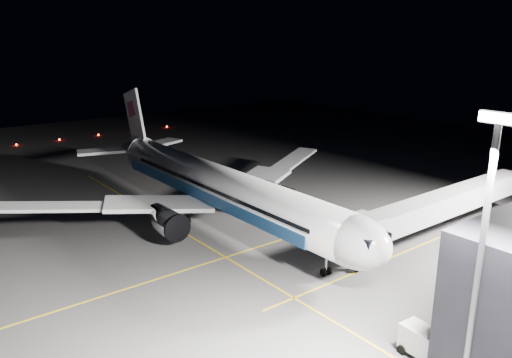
{
  "coord_description": "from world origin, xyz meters",
  "views": [
    {
      "loc": [
        54.73,
        -36.18,
        25.06
      ],
      "look_at": [
        2.26,
        4.56,
        6.0
      ],
      "focal_mm": 35.0,
      "sensor_mm": 36.0,
      "label": 1
    }
  ],
  "objects_px": {
    "safety_cone_a": "(241,194)",
    "safety_cone_b": "(268,193)",
    "service_truck": "(429,346)",
    "jet_bridge": "(437,206)",
    "floodlight_mast_south": "(483,239)",
    "baggage_tug": "(271,204)",
    "safety_cone_c": "(263,189)",
    "airliner": "(215,185)"
  },
  "relations": [
    {
      "from": "safety_cone_a",
      "to": "service_truck",
      "type": "bearing_deg",
      "value": -17.24
    },
    {
      "from": "jet_bridge",
      "to": "service_truck",
      "type": "distance_m",
      "value": 26.52
    },
    {
      "from": "floodlight_mast_south",
      "to": "service_truck",
      "type": "bearing_deg",
      "value": 155.77
    },
    {
      "from": "baggage_tug",
      "to": "safety_cone_a",
      "type": "bearing_deg",
      "value": -177.14
    },
    {
      "from": "airliner",
      "to": "jet_bridge",
      "type": "bearing_deg",
      "value": 38.04
    },
    {
      "from": "floodlight_mast_south",
      "to": "safety_cone_b",
      "type": "xyz_separation_m",
      "value": [
        -45.64,
        19.1,
        -12.06
      ]
    },
    {
      "from": "baggage_tug",
      "to": "safety_cone_c",
      "type": "distance_m",
      "value": 9.52
    },
    {
      "from": "safety_cone_b",
      "to": "safety_cone_c",
      "type": "distance_m",
      "value": 2.53
    },
    {
      "from": "safety_cone_c",
      "to": "floodlight_mast_south",
      "type": "bearing_deg",
      "value": -22.63
    },
    {
      "from": "floodlight_mast_south",
      "to": "service_truck",
      "type": "height_order",
      "value": "floodlight_mast_south"
    },
    {
      "from": "airliner",
      "to": "safety_cone_c",
      "type": "xyz_separation_m",
      "value": [
        -6.92,
        14.0,
        -4.88
      ]
    },
    {
      "from": "floodlight_mast_south",
      "to": "baggage_tug",
      "type": "distance_m",
      "value": 44.17
    },
    {
      "from": "baggage_tug",
      "to": "safety_cone_b",
      "type": "distance_m",
      "value": 7.05
    },
    {
      "from": "airliner",
      "to": "service_truck",
      "type": "xyz_separation_m",
      "value": [
        37.1,
        -4.23,
        -3.79
      ]
    },
    {
      "from": "baggage_tug",
      "to": "safety_cone_a",
      "type": "height_order",
      "value": "baggage_tug"
    },
    {
      "from": "airliner",
      "to": "floodlight_mast_south",
      "type": "bearing_deg",
      "value": -8.33
    },
    {
      "from": "jet_bridge",
      "to": "floodlight_mast_south",
      "type": "relative_size",
      "value": 1.66
    },
    {
      "from": "safety_cone_a",
      "to": "safety_cone_b",
      "type": "height_order",
      "value": "safety_cone_b"
    },
    {
      "from": "floodlight_mast_south",
      "to": "safety_cone_c",
      "type": "xyz_separation_m",
      "value": [
        -48.0,
        20.01,
        -12.08
      ]
    },
    {
      "from": "service_truck",
      "to": "safety_cone_a",
      "type": "xyz_separation_m",
      "value": [
        -44.03,
        13.66,
        -1.09
      ]
    },
    {
      "from": "safety_cone_b",
      "to": "service_truck",
      "type": "bearing_deg",
      "value": -22.56
    },
    {
      "from": "jet_bridge",
      "to": "safety_cone_c",
      "type": "relative_size",
      "value": 60.04
    },
    {
      "from": "jet_bridge",
      "to": "service_truck",
      "type": "xyz_separation_m",
      "value": [
        14.03,
        -22.28,
        -3.21
      ]
    },
    {
      "from": "jet_bridge",
      "to": "safety_cone_a",
      "type": "relative_size",
      "value": 62.07
    },
    {
      "from": "airliner",
      "to": "jet_bridge",
      "type": "xyz_separation_m",
      "value": [
        23.08,
        18.06,
        -0.58
      ]
    },
    {
      "from": "safety_cone_a",
      "to": "safety_cone_b",
      "type": "distance_m",
      "value": 4.35
    },
    {
      "from": "safety_cone_a",
      "to": "airliner",
      "type": "bearing_deg",
      "value": -53.73
    },
    {
      "from": "airliner",
      "to": "safety_cone_c",
      "type": "distance_m",
      "value": 16.36
    },
    {
      "from": "jet_bridge",
      "to": "floodlight_mast_south",
      "type": "xyz_separation_m",
      "value": [
        18.0,
        -24.07,
        7.79
      ]
    },
    {
      "from": "safety_cone_c",
      "to": "safety_cone_a",
      "type": "bearing_deg",
      "value": -90.0
    },
    {
      "from": "jet_bridge",
      "to": "safety_cone_b",
      "type": "distance_m",
      "value": 28.41
    },
    {
      "from": "jet_bridge",
      "to": "floodlight_mast_south",
      "type": "bearing_deg",
      "value": -53.21
    },
    {
      "from": "jet_bridge",
      "to": "safety_cone_c",
      "type": "height_order",
      "value": "jet_bridge"
    },
    {
      "from": "airliner",
      "to": "safety_cone_b",
      "type": "bearing_deg",
      "value": 109.24
    },
    {
      "from": "jet_bridge",
      "to": "safety_cone_b",
      "type": "relative_size",
      "value": 54.84
    },
    {
      "from": "service_truck",
      "to": "safety_cone_b",
      "type": "bearing_deg",
      "value": 161.05
    },
    {
      "from": "safety_cone_a",
      "to": "safety_cone_b",
      "type": "bearing_deg",
      "value": 57.17
    },
    {
      "from": "service_truck",
      "to": "safety_cone_b",
      "type": "distance_m",
      "value": 45.13
    },
    {
      "from": "jet_bridge",
      "to": "baggage_tug",
      "type": "xyz_separation_m",
      "value": [
        -21.86,
        -8.98,
        -3.81
      ]
    },
    {
      "from": "service_truck",
      "to": "jet_bridge",
      "type": "bearing_deg",
      "value": 125.8
    },
    {
      "from": "jet_bridge",
      "to": "baggage_tug",
      "type": "relative_size",
      "value": 13.92
    },
    {
      "from": "jet_bridge",
      "to": "safety_cone_c",
      "type": "bearing_deg",
      "value": -172.3
    }
  ]
}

